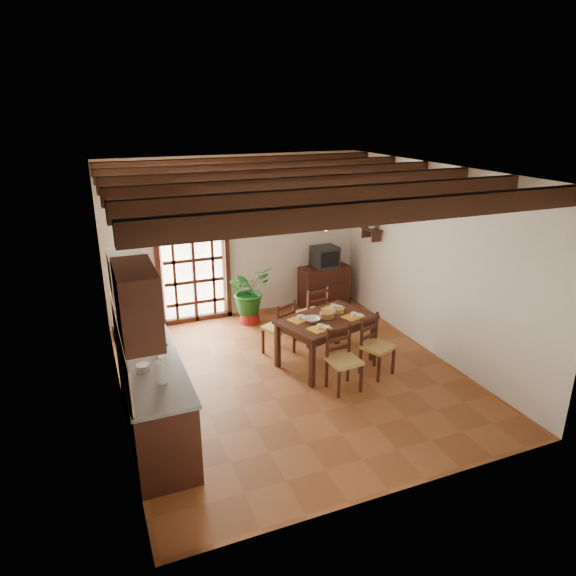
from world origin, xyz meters
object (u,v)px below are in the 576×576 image
kitchen_counter (153,395)px  sideboard (324,286)px  crt_tv (325,257)px  pendant_lamp (326,222)px  chair_near_right (376,356)px  chair_far_right (312,325)px  chair_near_left (343,371)px  chair_far_left (279,337)px  potted_plant (249,291)px  dining_table (326,324)px

kitchen_counter → sideboard: bearing=38.7°
crt_tv → pendant_lamp: bearing=-118.9°
chair_near_right → pendant_lamp: (-0.51, 0.64, 1.81)m
kitchen_counter → chair_far_right: (2.66, 1.49, -0.18)m
chair_near_right → pendant_lamp: size_ratio=0.99×
chair_near_right → pendant_lamp: bearing=106.8°
chair_far_right → chair_near_left: bearing=69.4°
chair_far_left → chair_far_right: (0.62, 0.20, 0.03)m
kitchen_counter → pendant_lamp: size_ratio=2.66×
chair_far_left → potted_plant: (-0.04, 1.32, 0.30)m
dining_table → chair_near_left: (-0.11, -0.74, -0.36)m
chair_near_left → potted_plant: potted_plant is taller
chair_near_right → crt_tv: size_ratio=1.85×
kitchen_counter → chair_far_left: kitchen_counter is taller
kitchen_counter → chair_near_left: (2.44, 0.02, -0.21)m
chair_far_right → crt_tv: crt_tv is taller
chair_far_right → crt_tv: 1.72m
sideboard → crt_tv: crt_tv is taller
kitchen_counter → dining_table: kitchen_counter is taller
crt_tv → pendant_lamp: (-0.98, -1.96, 1.12)m
chair_far_left → pendant_lamp: 1.93m
chair_near_left → chair_far_left: bearing=103.9°
dining_table → chair_near_right: (0.51, -0.54, -0.36)m
chair_far_left → crt_tv: 2.24m
kitchen_counter → pendant_lamp: bearing=18.6°
chair_near_right → chair_far_right: (-0.40, 1.28, 0.03)m
chair_near_left → sideboard: size_ratio=0.94×
kitchen_counter → chair_near_right: (3.06, 0.21, -0.21)m
chair_near_left → kitchen_counter: bearing=176.7°
sideboard → crt_tv: 0.57m
dining_table → pendant_lamp: (-0.00, 0.10, 1.46)m
chair_far_left → chair_near_left: bearing=83.7°
kitchen_counter → pendant_lamp: (2.55, 0.86, 1.60)m
chair_near_left → chair_far_right: size_ratio=0.90×
chair_far_right → potted_plant: size_ratio=0.45×
sideboard → chair_far_right: bearing=-127.1°
chair_near_right → sideboard: (0.46, 2.61, 0.12)m
chair_near_right → pendant_lamp: 1.99m
sideboard → potted_plant: (-1.53, -0.21, 0.19)m
kitchen_counter → chair_far_right: kitchen_counter is taller
chair_near_left → sideboard: 3.01m
kitchen_counter → chair_near_right: size_ratio=2.68×
dining_table → crt_tv: (0.98, 2.06, 0.34)m
chair_near_left → dining_table: bearing=78.0°
kitchen_counter → chair_near_left: kitchen_counter is taller
dining_table → potted_plant: bearing=89.1°
chair_near_right → crt_tv: (0.46, 2.61, 0.70)m
chair_far_right → sideboard: chair_far_right is taller
kitchen_counter → chair_far_right: 3.05m
potted_plant → pendant_lamp: size_ratio=2.50×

